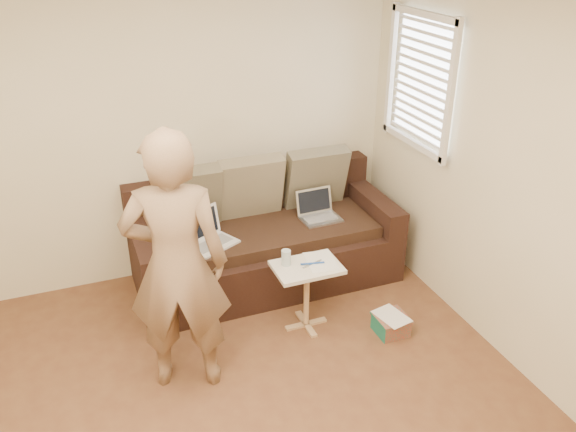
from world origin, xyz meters
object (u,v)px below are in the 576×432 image
Objects in this scene: laptop_silver at (321,220)px; striped_box at (391,324)px; laptop_white at (213,245)px; person at (176,265)px; sofa at (266,236)px; side_table at (306,296)px; drinking_glass at (286,258)px.

laptop_silver reaches higher than striped_box.
person is (-0.43, -0.83, 0.39)m from laptop_white.
striped_box is (0.15, -1.00, -0.44)m from laptop_silver.
person reaches higher than laptop_white.
striped_box is (1.56, -0.08, -0.83)m from person.
sofa is 5.96× the size of laptop_white.
side_table is at bearing -123.65° from laptop_silver.
sofa reaches higher than striped_box.
striped_box is at bearing -65.65° from laptop_white.
laptop_white is 0.85m from side_table.
sofa is 1.28m from striped_box.
laptop_white is 0.68× the size of side_table.
side_table is at bearing -73.22° from laptop_white.
laptop_silver is 0.61× the size of side_table.
person is at bearing -133.28° from sofa.
laptop_white is (-0.98, -0.09, 0.00)m from laptop_silver.
sofa reaches higher than laptop_white.
side_table is at bearing -85.21° from sofa.
laptop_white is at bearing -176.74° from laptop_silver.
person is 0.95m from drinking_glass.
sofa is at bearing 94.79° from side_table.
laptop_white is (-0.50, -0.16, 0.10)m from sofa.
laptop_silver is 0.18× the size of person.
sofa is at bearing 169.95° from laptop_silver.
sofa is 0.71m from drinking_glass.
side_table is (0.06, -0.75, -0.15)m from sofa.
laptop_silver is 1.36× the size of striped_box.
person is 3.33× the size of side_table.
person reaches higher than sofa.
drinking_glass is (-0.14, 0.07, 0.33)m from side_table.
striped_box is at bearing -166.15° from person.
laptop_silver is at bearing -7.86° from sofa.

